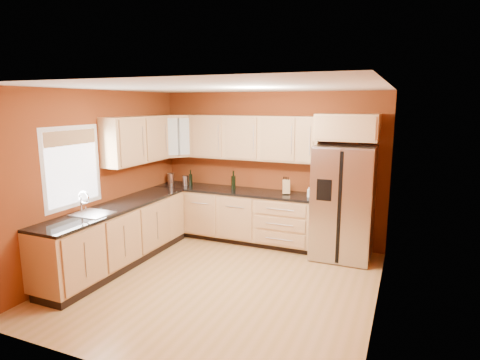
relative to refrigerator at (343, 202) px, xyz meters
The scene contains 23 objects.
floor 2.29m from the refrigerator, 129.72° to the right, with size 4.00×4.00×0.00m, color #AE8243.
ceiling 2.72m from the refrigerator, 129.72° to the right, with size 4.00×4.00×0.00m, color silver.
wall_back 1.46m from the refrigerator, 164.48° to the left, with size 4.00×0.04×2.60m, color brown.
wall_front 3.89m from the refrigerator, 110.43° to the right, with size 4.00×0.04×2.60m, color brown.
wall_left 3.75m from the refrigerator, 154.12° to the right, with size 0.04×4.00×2.60m, color brown.
wall_right 1.80m from the refrigerator, 68.20° to the right, with size 0.04×4.00×2.60m, color brown.
base_cabinets_back 1.95m from the refrigerator, behind, with size 2.90×0.60×0.88m, color tan.
base_cabinets_left 3.49m from the refrigerator, 151.95° to the right, with size 0.60×2.80×0.88m, color tan.
countertop_back 1.90m from the refrigerator, behind, with size 2.90×0.62×0.04m, color black.
countertop_left 3.45m from the refrigerator, 151.87° to the right, with size 0.62×2.80×0.04m, color black.
upper_cabinets_back 1.87m from the refrigerator, behind, with size 2.30×0.33×0.75m, color tan.
upper_cabinets_left 3.44m from the refrigerator, 164.22° to the right, with size 0.33×1.35×0.75m, color tan.
corner_upper_cabinet 3.16m from the refrigerator, behind, with size 0.62×0.33×0.75m, color tan.
over_fridge_cabinet 1.16m from the refrigerator, 90.00° to the left, with size 0.92×0.60×0.40m, color tan.
refrigerator is the anchor object (origin of this frame).
window 4.01m from the refrigerator, 147.46° to the right, with size 0.03×0.90×1.00m, color white.
sink_faucet 3.71m from the refrigerator, 145.05° to the right, with size 0.50×0.42×0.30m, color silver, non-canonical shape.
canister_left 2.88m from the refrigerator, behind, with size 0.11×0.11×0.17m, color silver.
canister_right 3.20m from the refrigerator, behind, with size 0.12×0.12×0.19m, color silver.
wine_bottle_a 1.91m from the refrigerator, behind, with size 0.08×0.08×0.33m, color black, non-canonical shape.
wine_bottle_b 2.78m from the refrigerator, behind, with size 0.07×0.07×0.29m, color black, non-canonical shape.
knife_block 0.97m from the refrigerator, behind, with size 0.12×0.11×0.24m, color tan.
soap_dispenser 0.56m from the refrigerator, behind, with size 0.06×0.06×0.17m, color silver.
Camera 1 is at (2.23, -4.58, 2.40)m, focal length 30.00 mm.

